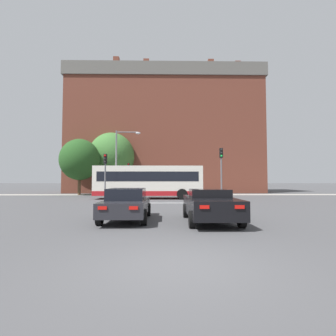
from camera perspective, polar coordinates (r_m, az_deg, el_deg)
ground_plane at (r=5.73m, az=1.58°, el=-20.32°), size 400.00×400.00×0.00m
stop_line_strip at (r=20.65m, az=-0.30°, el=-7.61°), size 7.22×0.30×0.01m
far_pavement at (r=33.02m, az=-0.56°, el=-5.82°), size 68.02×2.50×0.01m
brick_civic_building at (r=42.13m, az=-0.69°, el=7.71°), size 29.31×10.41×21.22m
car_saloon_left at (r=11.75m, az=-8.98°, el=-7.70°), size 1.95×4.37×1.39m
car_roadster_right at (r=11.26m, az=9.15°, el=-7.95°), size 2.05×4.57×1.37m
bus_crossing_lead at (r=25.47m, az=-4.27°, el=-2.91°), size 10.27×2.67×3.15m
traffic_light_near_right at (r=21.97m, az=11.53°, el=0.46°), size 0.26×0.31×4.43m
traffic_light_far_left at (r=32.43m, az=-8.61°, el=-1.17°), size 0.26×0.31×3.92m
traffic_light_near_left at (r=21.98m, az=-13.52°, el=-0.32°), size 0.26×0.31×3.94m
street_lamp_junction at (r=26.83m, az=-10.24°, el=2.59°), size 2.51×0.36×6.83m
pedestrian_waiting at (r=33.34m, az=-10.86°, el=-4.08°), size 0.45×0.35×1.66m
tree_by_building at (r=38.90m, az=-18.58°, el=1.64°), size 4.12×4.12×6.84m
tree_kerbside at (r=37.07m, az=-12.19°, el=2.46°), size 6.28×6.28×8.41m
tree_distant at (r=33.99m, az=-18.67°, el=1.75°), size 4.84×4.84×6.90m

